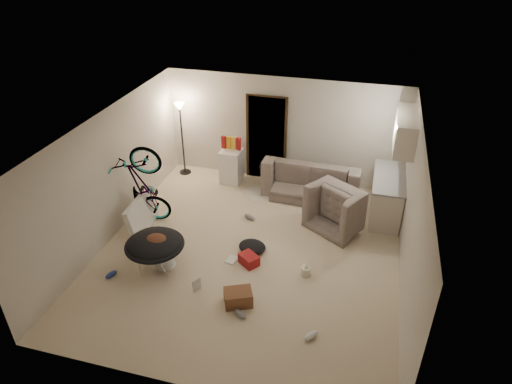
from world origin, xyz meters
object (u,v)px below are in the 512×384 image
(kitchen_counter, at_px, (387,197))
(drink_case_b, at_px, (249,260))
(armchair, at_px, (345,209))
(juicer, at_px, (306,270))
(tv_box, at_px, (141,215))
(mini_fridge, at_px, (232,166))
(saucer_chair, at_px, (155,249))
(bicycle, at_px, (146,202))
(drink_case_a, at_px, (238,297))
(floor_lamp, at_px, (181,124))
(sofa, at_px, (312,182))

(kitchen_counter, height_order, drink_case_b, kitchen_counter)
(armchair, xyz_separation_m, juicer, (-0.48, -1.79, -0.25))
(kitchen_counter, relative_size, tv_box, 1.47)
(drink_case_b, distance_m, juicer, 1.06)
(armchair, distance_m, tv_box, 4.12)
(armchair, xyz_separation_m, mini_fridge, (-2.78, 1.11, 0.05))
(saucer_chair, bearing_deg, bicycle, 122.60)
(bicycle, xyz_separation_m, saucer_chair, (0.83, -1.30, -0.05))
(armchair, distance_m, drink_case_a, 3.13)
(floor_lamp, height_order, saucer_chair, floor_lamp)
(tv_box, height_order, juicer, tv_box)
(saucer_chair, height_order, tv_box, saucer_chair)
(armchair, height_order, drink_case_b, armchair)
(floor_lamp, xyz_separation_m, kitchen_counter, (4.83, -0.65, -0.87))
(mini_fridge, bearing_deg, floor_lamp, 177.36)
(armchair, height_order, mini_fridge, mini_fridge)
(kitchen_counter, bearing_deg, bicycle, -161.64)
(armchair, relative_size, drink_case_a, 2.43)
(saucer_chair, bearing_deg, sofa, 55.80)
(sofa, height_order, saucer_chair, saucer_chair)
(kitchen_counter, relative_size, mini_fridge, 1.87)
(saucer_chair, height_order, drink_case_b, saucer_chair)
(armchair, bearing_deg, juicer, 107.37)
(armchair, bearing_deg, drink_case_b, 81.32)
(kitchen_counter, bearing_deg, saucer_chair, -143.64)
(juicer, bearing_deg, bicycle, 167.23)
(armchair, relative_size, bicycle, 0.59)
(floor_lamp, relative_size, sofa, 0.84)
(tv_box, bearing_deg, juicer, -11.13)
(kitchen_counter, relative_size, juicer, 6.05)
(floor_lamp, height_order, mini_fridge, floor_lamp)
(saucer_chair, xyz_separation_m, drink_case_b, (1.56, 0.55, -0.34))
(floor_lamp, distance_m, mini_fridge, 1.55)
(floor_lamp, relative_size, drink_case_a, 4.02)
(saucer_chair, xyz_separation_m, juicer, (2.61, 0.52, -0.34))
(drink_case_a, bearing_deg, bicycle, 120.60)
(floor_lamp, relative_size, saucer_chair, 1.74)
(bicycle, bearing_deg, kitchen_counter, -78.46)
(kitchen_counter, xyz_separation_m, saucer_chair, (-3.90, -2.87, -0.00))
(sofa, xyz_separation_m, drink_case_b, (-0.70, -2.77, -0.22))
(juicer, bearing_deg, drink_case_b, 178.38)
(floor_lamp, relative_size, kitchen_counter, 1.21)
(floor_lamp, xyz_separation_m, armchair, (4.03, -1.21, -0.95))
(sofa, distance_m, armchair, 1.32)
(bicycle, height_order, drink_case_b, bicycle)
(kitchen_counter, xyz_separation_m, juicer, (-1.29, -2.35, -0.34))
(armchair, height_order, saucer_chair, saucer_chair)
(armchair, relative_size, tv_box, 1.07)
(mini_fridge, height_order, saucer_chair, mini_fridge)
(drink_case_a, xyz_separation_m, juicer, (0.95, 0.98, -0.03))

